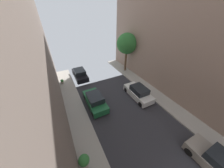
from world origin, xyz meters
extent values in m
cube|color=#1E6638|center=(-2.70, 11.33, 0.55)|extent=(1.76, 4.20, 0.76)
cube|color=#1E2328|center=(-2.70, 11.18, 1.25)|extent=(1.56, 2.10, 0.64)
cylinder|color=black|center=(-3.48, 12.88, 0.32)|extent=(0.22, 0.64, 0.64)
cylinder|color=black|center=(-1.92, 12.88, 0.32)|extent=(0.22, 0.64, 0.64)
cylinder|color=black|center=(-3.48, 9.78, 0.32)|extent=(0.22, 0.64, 0.64)
cylinder|color=black|center=(-1.92, 9.78, 0.32)|extent=(0.22, 0.64, 0.64)
cube|color=black|center=(-2.70, 18.28, 0.55)|extent=(1.76, 4.20, 0.76)
cube|color=#1E2328|center=(-2.70, 18.13, 1.25)|extent=(1.56, 2.10, 0.64)
cylinder|color=black|center=(-3.48, 19.83, 0.32)|extent=(0.22, 0.64, 0.64)
cylinder|color=black|center=(-1.92, 19.83, 0.32)|extent=(0.22, 0.64, 0.64)
cylinder|color=black|center=(-3.48, 16.73, 0.32)|extent=(0.22, 0.64, 0.64)
cylinder|color=black|center=(-1.92, 16.73, 0.32)|extent=(0.22, 0.64, 0.64)
cube|color=gray|center=(2.70, 1.21, 0.55)|extent=(1.76, 4.20, 0.76)
cylinder|color=black|center=(1.92, 2.76, 0.32)|extent=(0.22, 0.64, 0.64)
cylinder|color=black|center=(3.48, 2.76, 0.32)|extent=(0.22, 0.64, 0.64)
cube|color=white|center=(2.70, 10.19, 0.55)|extent=(1.76, 4.20, 0.76)
cube|color=#1E2328|center=(2.70, 10.04, 1.25)|extent=(1.56, 2.10, 0.64)
cylinder|color=black|center=(1.92, 11.74, 0.32)|extent=(0.22, 0.64, 0.64)
cylinder|color=black|center=(3.48, 11.74, 0.32)|extent=(0.22, 0.64, 0.64)
cylinder|color=black|center=(1.92, 8.64, 0.32)|extent=(0.22, 0.64, 0.64)
cylinder|color=black|center=(3.48, 8.64, 0.32)|extent=(0.22, 0.64, 0.64)
cylinder|color=brown|center=(5.17, 17.06, 1.89)|extent=(0.35, 0.35, 3.48)
sphere|color=#2D7233|center=(5.17, 17.06, 4.85)|extent=(3.23, 3.23, 3.23)
cylinder|color=#B2A899|center=(-5.53, 17.67, 0.30)|extent=(0.33, 0.33, 0.29)
sphere|color=#38843D|center=(-5.53, 17.67, 0.62)|extent=(0.45, 0.45, 0.45)
cylinder|color=#B2A899|center=(-5.58, 5.72, 0.35)|extent=(0.50, 0.50, 0.39)
sphere|color=#38843D|center=(-5.58, 5.72, 0.86)|extent=(0.79, 0.79, 0.79)
camera|label=1|loc=(-5.45, 1.67, 9.75)|focal=18.24mm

